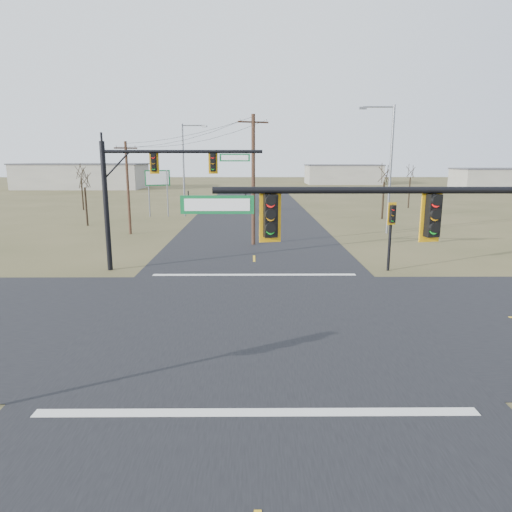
{
  "coord_description": "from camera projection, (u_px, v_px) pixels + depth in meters",
  "views": [
    {
      "loc": [
        -0.09,
        -18.66,
        6.72
      ],
      "look_at": [
        0.05,
        1.0,
        2.54
      ],
      "focal_mm": 32.0,
      "sensor_mm": 36.0,
      "label": 1
    }
  ],
  "objects": [
    {
      "name": "stop_bar_far",
      "position": [
        254.0,
        275.0,
        26.98
      ],
      "size": [
        12.0,
        0.4,
        0.01
      ],
      "primitive_type": "cube",
      "color": "silver",
      "rests_on": "road_ns"
    },
    {
      "name": "road_ew",
      "position": [
        255.0,
        318.0,
        19.64
      ],
      "size": [
        160.0,
        14.0,
        0.02
      ],
      "primitive_type": "cube",
      "color": "black",
      "rests_on": "ground"
    },
    {
      "name": "bare_tree_b",
      "position": [
        81.0,
        171.0,
        60.62
      ],
      "size": [
        3.04,
        3.04,
        6.53
      ],
      "rotation": [
        0.0,
        0.0,
        -0.21
      ],
      "color": "black",
      "rests_on": "ground"
    },
    {
      "name": "warehouse_right",
      "position": [
        497.0,
        180.0,
        102.7
      ],
      "size": [
        18.0,
        10.0,
        4.5
      ],
      "primitive_type": "cube",
      "color": "#A39E90",
      "rests_on": "ground"
    },
    {
      "name": "warehouse_left",
      "position": [
        83.0,
        177.0,
        106.83
      ],
      "size": [
        28.0,
        14.0,
        5.5
      ],
      "primitive_type": "cube",
      "color": "#A39E90",
      "rests_on": "ground"
    },
    {
      "name": "streetlight_a",
      "position": [
        388.0,
        163.0,
        40.86
      ],
      "size": [
        3.17,
        0.29,
        11.41
      ],
      "rotation": [
        0.0,
        0.0,
        0.01
      ],
      "color": "slate",
      "rests_on": "ground"
    },
    {
      "name": "ground",
      "position": [
        255.0,
        318.0,
        19.65
      ],
      "size": [
        320.0,
        320.0,
        0.0
      ],
      "primitive_type": "plane",
      "color": "brown",
      "rests_on": "ground"
    },
    {
      "name": "streetlight_c",
      "position": [
        185.0,
        165.0,
        53.66
      ],
      "size": [
        3.01,
        0.43,
        10.76
      ],
      "rotation": [
        0.0,
        0.0,
        -0.29
      ],
      "color": "slate",
      "rests_on": "ground"
    },
    {
      "name": "utility_pole_near",
      "position": [
        253.0,
        179.0,
        35.54
      ],
      "size": [
        2.35,
        0.97,
        10.09
      ],
      "rotation": [
        0.0,
        0.0,
        0.36
      ],
      "color": "#462B1E",
      "rests_on": "ground"
    },
    {
      "name": "pedestal_signal_ne",
      "position": [
        392.0,
        221.0,
        27.35
      ],
      "size": [
        0.65,
        0.56,
        4.23
      ],
      "rotation": [
        0.0,
        0.0,
        0.29
      ],
      "color": "black",
      "rests_on": "ground"
    },
    {
      "name": "mast_arm_far",
      "position": [
        152.0,
        179.0,
        27.17
      ],
      "size": [
        9.59,
        0.5,
        7.77
      ],
      "rotation": [
        0.0,
        0.0,
        0.19
      ],
      "color": "black",
      "rests_on": "ground"
    },
    {
      "name": "bare_tree_c",
      "position": [
        385.0,
        173.0,
        51.44
      ],
      "size": [
        3.39,
        3.39,
        6.67
      ],
      "rotation": [
        0.0,
        0.0,
        -0.23
      ],
      "color": "black",
      "rests_on": "ground"
    },
    {
      "name": "warehouse_mid",
      "position": [
        343.0,
        175.0,
        126.89
      ],
      "size": [
        20.0,
        12.0,
        5.0
      ],
      "primitive_type": "cube",
      "color": "#A39E90",
      "rests_on": "ground"
    },
    {
      "name": "stop_bar_near",
      "position": [
        256.0,
        412.0,
        12.3
      ],
      "size": [
        12.0,
        0.4,
        0.01
      ],
      "primitive_type": "cube",
      "color": "silver",
      "rests_on": "road_ns"
    },
    {
      "name": "road_ns",
      "position": [
        255.0,
        318.0,
        19.64
      ],
      "size": [
        14.0,
        160.0,
        0.02
      ],
      "primitive_type": "cube",
      "color": "black",
      "rests_on": "ground"
    },
    {
      "name": "bare_tree_a",
      "position": [
        84.0,
        178.0,
        46.12
      ],
      "size": [
        2.77,
        2.77,
        6.16
      ],
      "rotation": [
        0.0,
        0.0,
        -0.1
      ],
      "color": "black",
      "rests_on": "ground"
    },
    {
      "name": "utility_pole_far",
      "position": [
        128.0,
        186.0,
        41.0
      ],
      "size": [
        1.93,
        0.86,
        8.29
      ],
      "rotation": [
        0.0,
        0.0,
        0.38
      ],
      "color": "#462B1E",
      "rests_on": "ground"
    },
    {
      "name": "highway_sign",
      "position": [
        158.0,
        183.0,
        53.84
      ],
      "size": [
        2.79,
        1.04,
        5.48
      ],
      "rotation": [
        0.0,
        0.0,
        0.33
      ],
      "color": "slate",
      "rests_on": "ground"
    },
    {
      "name": "bare_tree_d",
      "position": [
        411.0,
        171.0,
        63.2
      ],
      "size": [
        3.2,
        3.2,
        6.41
      ],
      "rotation": [
        0.0,
        0.0,
        -0.41
      ],
      "color": "black",
      "rests_on": "ground"
    },
    {
      "name": "mast_arm_near",
      "position": [
        435.0,
        238.0,
        11.34
      ],
      "size": [
        10.33,
        0.51,
        6.59
      ],
      "rotation": [
        0.0,
        0.0,
        0.22
      ],
      "color": "black",
      "rests_on": "ground"
    }
  ]
}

